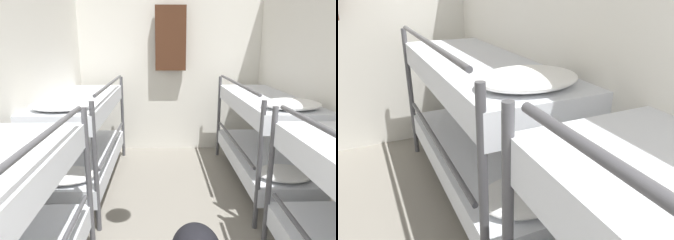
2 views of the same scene
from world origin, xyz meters
TOP-DOWN VIEW (x-y plane):
  - wall_back at (0.00, 4.87)m, footprint 2.81×0.06m
  - bunk_stack_left_far at (-1.02, 3.54)m, footprint 0.67×1.89m
  - bunk_stack_right_far at (1.02, 3.54)m, footprint 0.67×1.89m
  - hanging_coat at (-0.00, 4.72)m, footprint 0.44×0.12m

SIDE VIEW (x-z plane):
  - bunk_stack_left_far at x=-1.02m, z-range 0.04..1.25m
  - bunk_stack_right_far at x=1.02m, z-range 0.04..1.25m
  - wall_back at x=0.00m, z-range 0.00..2.40m
  - hanging_coat at x=0.00m, z-range 1.25..2.15m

